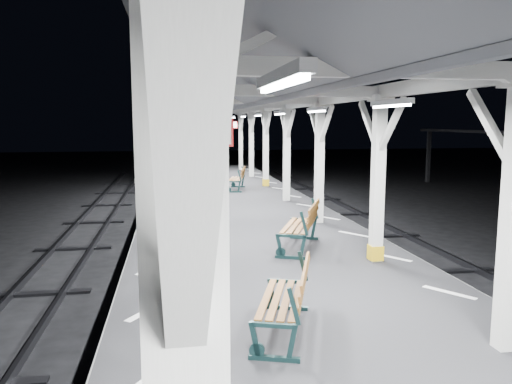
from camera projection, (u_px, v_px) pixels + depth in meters
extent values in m
plane|color=black|center=(305.00, 361.00, 7.98)|extent=(120.00, 120.00, 0.00)
cube|color=black|center=(305.00, 332.00, 7.91)|extent=(6.00, 50.00, 1.00)
cube|color=silver|center=(147.00, 311.00, 7.44)|extent=(1.00, 48.00, 0.01)
cube|color=silver|center=(449.00, 292.00, 8.25)|extent=(1.00, 48.00, 0.01)
cube|color=#2D2D33|center=(8.00, 380.00, 7.24)|extent=(0.08, 60.00, 0.16)
cube|color=silver|center=(178.00, 136.00, 1.81)|extent=(0.10, 0.99, 0.99)
cube|color=silver|center=(188.00, 157.00, 0.73)|extent=(0.10, 0.99, 0.99)
cube|color=silver|center=(176.00, 235.00, 5.34)|extent=(0.22, 0.22, 3.20)
cube|color=silver|center=(172.00, 77.00, 5.11)|extent=(0.40, 0.40, 0.12)
cube|color=silver|center=(173.00, 126.00, 5.71)|extent=(0.10, 0.99, 0.99)
cube|color=silver|center=(174.00, 127.00, 4.64)|extent=(0.10, 0.99, 0.99)
cube|color=silver|center=(174.00, 187.00, 9.24)|extent=(0.22, 0.22, 3.20)
cube|color=silver|center=(172.00, 96.00, 9.01)|extent=(0.40, 0.40, 0.12)
cube|color=gold|center=(176.00, 262.00, 9.44)|extent=(0.26, 0.26, 0.30)
cube|color=silver|center=(173.00, 125.00, 9.62)|extent=(0.10, 0.99, 0.99)
cube|color=silver|center=(173.00, 125.00, 8.55)|extent=(0.10, 0.99, 0.99)
cube|color=silver|center=(173.00, 168.00, 13.15)|extent=(0.22, 0.22, 3.20)
cube|color=silver|center=(172.00, 104.00, 12.92)|extent=(0.40, 0.40, 0.12)
cube|color=silver|center=(172.00, 124.00, 13.53)|extent=(0.10, 0.99, 0.99)
cube|color=silver|center=(172.00, 124.00, 12.45)|extent=(0.10, 0.99, 0.99)
cube|color=silver|center=(173.00, 157.00, 17.06)|extent=(0.22, 0.22, 3.20)
cube|color=silver|center=(172.00, 108.00, 16.82)|extent=(0.40, 0.40, 0.12)
cube|color=silver|center=(172.00, 123.00, 17.43)|extent=(0.10, 0.99, 0.99)
cube|color=silver|center=(172.00, 124.00, 16.36)|extent=(0.10, 0.99, 0.99)
cube|color=silver|center=(172.00, 151.00, 20.96)|extent=(0.22, 0.22, 3.20)
cube|color=silver|center=(172.00, 111.00, 20.73)|extent=(0.40, 0.40, 0.12)
cube|color=gold|center=(173.00, 184.00, 21.16)|extent=(0.26, 0.26, 0.30)
cube|color=silver|center=(172.00, 123.00, 21.34)|extent=(0.10, 0.99, 0.99)
cube|color=silver|center=(172.00, 123.00, 20.26)|extent=(0.10, 0.99, 0.99)
cube|color=silver|center=(172.00, 146.00, 24.87)|extent=(0.22, 0.22, 3.20)
cube|color=silver|center=(171.00, 113.00, 24.64)|extent=(0.40, 0.40, 0.12)
cube|color=silver|center=(172.00, 123.00, 25.24)|extent=(0.10, 0.99, 0.99)
cube|color=silver|center=(172.00, 123.00, 24.17)|extent=(0.10, 0.99, 0.99)
cube|color=silver|center=(172.00, 143.00, 28.77)|extent=(0.22, 0.22, 3.20)
cube|color=silver|center=(171.00, 114.00, 28.54)|extent=(0.40, 0.40, 0.12)
cube|color=silver|center=(172.00, 123.00, 29.15)|extent=(0.10, 0.99, 0.99)
cube|color=silver|center=(172.00, 123.00, 28.08)|extent=(0.10, 0.99, 0.99)
cube|color=silver|center=(512.00, 223.00, 6.00)|extent=(0.22, 0.22, 3.20)
cube|color=silver|center=(490.00, 126.00, 6.37)|extent=(0.10, 0.99, 0.99)
cube|color=silver|center=(378.00, 183.00, 9.90)|extent=(0.22, 0.22, 3.20)
cube|color=silver|center=(381.00, 98.00, 9.67)|extent=(0.40, 0.40, 0.12)
cube|color=gold|center=(375.00, 252.00, 10.10)|extent=(0.26, 0.26, 0.30)
cube|color=silver|center=(369.00, 124.00, 10.28)|extent=(0.10, 0.99, 0.99)
cube|color=silver|center=(392.00, 125.00, 9.21)|extent=(0.10, 0.99, 0.99)
cube|color=silver|center=(319.00, 166.00, 13.81)|extent=(0.22, 0.22, 3.20)
cube|color=silver|center=(320.00, 105.00, 13.58)|extent=(0.40, 0.40, 0.12)
cube|color=silver|center=(314.00, 124.00, 14.19)|extent=(0.10, 0.99, 0.99)
cube|color=silver|center=(326.00, 124.00, 13.11)|extent=(0.10, 0.99, 0.99)
cube|color=silver|center=(287.00, 156.00, 17.71)|extent=(0.22, 0.22, 3.20)
cube|color=silver|center=(287.00, 109.00, 17.48)|extent=(0.40, 0.40, 0.12)
cube|color=silver|center=(284.00, 123.00, 18.09)|extent=(0.10, 0.99, 0.99)
cube|color=silver|center=(291.00, 123.00, 17.02)|extent=(0.10, 0.99, 0.99)
cube|color=silver|center=(266.00, 150.00, 21.62)|extent=(0.22, 0.22, 3.20)
cube|color=silver|center=(266.00, 111.00, 21.39)|extent=(0.40, 0.40, 0.12)
cube|color=gold|center=(266.00, 182.00, 21.82)|extent=(0.26, 0.26, 0.30)
cube|color=silver|center=(264.00, 123.00, 22.00)|extent=(0.10, 0.99, 0.99)
cube|color=silver|center=(268.00, 123.00, 20.92)|extent=(0.10, 0.99, 0.99)
cube|color=silver|center=(251.00, 146.00, 25.53)|extent=(0.22, 0.22, 3.20)
cube|color=silver|center=(251.00, 113.00, 25.29)|extent=(0.40, 0.40, 0.12)
cube|color=silver|center=(250.00, 123.00, 25.90)|extent=(0.10, 0.99, 0.99)
cube|color=silver|center=(253.00, 123.00, 24.83)|extent=(0.10, 0.99, 0.99)
cube|color=silver|center=(241.00, 143.00, 29.43)|extent=(0.22, 0.22, 3.20)
cube|color=silver|center=(241.00, 114.00, 29.20)|extent=(0.40, 0.40, 0.12)
cube|color=silver|center=(239.00, 123.00, 29.81)|extent=(0.10, 0.99, 0.99)
cube|color=silver|center=(242.00, 123.00, 28.73)|extent=(0.10, 0.99, 0.99)
cube|color=silver|center=(172.00, 81.00, 7.04)|extent=(0.18, 48.00, 0.24)
cube|color=silver|center=(434.00, 84.00, 7.70)|extent=(0.18, 48.00, 0.24)
cube|color=silver|center=(358.00, 68.00, 5.42)|extent=(4.20, 0.14, 0.20)
cube|color=silver|center=(280.00, 91.00, 9.33)|extent=(4.20, 0.14, 0.20)
cube|color=silver|center=(248.00, 100.00, 13.23)|extent=(4.20, 0.14, 0.20)
cube|color=silver|center=(230.00, 105.00, 17.14)|extent=(4.20, 0.14, 0.20)
cube|color=silver|center=(219.00, 108.00, 21.04)|extent=(4.20, 0.14, 0.20)
cube|color=silver|center=(212.00, 110.00, 24.95)|extent=(4.20, 0.14, 0.20)
cube|color=silver|center=(206.00, 112.00, 28.85)|extent=(4.20, 0.14, 0.20)
cube|color=silver|center=(310.00, 18.00, 7.24)|extent=(0.16, 48.00, 0.20)
cube|color=#505258|center=(221.00, 43.00, 7.08)|extent=(2.80, 49.00, 1.45)
cube|color=#505258|center=(393.00, 47.00, 7.51)|extent=(2.80, 49.00, 1.45)
cube|color=silver|center=(281.00, 76.00, 3.29)|extent=(0.10, 1.35, 0.08)
cube|color=white|center=(281.00, 84.00, 3.30)|extent=(0.05, 1.25, 0.05)
cube|color=silver|center=(221.00, 101.00, 7.20)|extent=(0.10, 1.35, 0.08)
cube|color=white|center=(222.00, 105.00, 7.20)|extent=(0.05, 1.25, 0.05)
cube|color=silver|center=(204.00, 108.00, 11.10)|extent=(0.10, 1.35, 0.08)
cube|color=white|center=(204.00, 111.00, 11.11)|extent=(0.05, 1.25, 0.05)
cube|color=silver|center=(195.00, 112.00, 15.01)|extent=(0.10, 1.35, 0.08)
cube|color=white|center=(195.00, 114.00, 15.02)|extent=(0.05, 1.25, 0.05)
cube|color=silver|center=(190.00, 114.00, 18.91)|extent=(0.10, 1.35, 0.08)
cube|color=white|center=(190.00, 115.00, 18.92)|extent=(0.05, 1.25, 0.05)
cube|color=silver|center=(187.00, 115.00, 22.82)|extent=(0.10, 1.35, 0.08)
cube|color=white|center=(187.00, 117.00, 22.83)|extent=(0.05, 1.25, 0.05)
cube|color=silver|center=(185.00, 116.00, 26.73)|extent=(0.10, 1.35, 0.08)
cube|color=white|center=(185.00, 117.00, 26.73)|extent=(0.05, 1.25, 0.05)
cube|color=silver|center=(391.00, 102.00, 7.63)|extent=(0.10, 1.35, 0.08)
cube|color=white|center=(391.00, 106.00, 7.63)|extent=(0.05, 1.25, 0.05)
cube|color=silver|center=(316.00, 109.00, 11.53)|extent=(0.10, 1.35, 0.08)
cube|color=white|center=(316.00, 111.00, 11.54)|extent=(0.05, 1.25, 0.05)
cube|color=silver|center=(280.00, 112.00, 15.44)|extent=(0.10, 1.35, 0.08)
cube|color=white|center=(280.00, 114.00, 15.44)|extent=(0.05, 1.25, 0.05)
cube|color=silver|center=(258.00, 114.00, 19.34)|extent=(0.10, 1.35, 0.08)
cube|color=white|center=(258.00, 116.00, 19.35)|extent=(0.05, 1.25, 0.05)
cube|color=silver|center=(243.00, 116.00, 23.25)|extent=(0.10, 1.35, 0.08)
cube|color=white|center=(243.00, 117.00, 23.26)|extent=(0.05, 1.25, 0.05)
cube|color=silver|center=(233.00, 116.00, 27.15)|extent=(0.10, 1.35, 0.08)
cube|color=white|center=(233.00, 117.00, 27.16)|extent=(0.05, 1.25, 0.05)
cylinder|color=black|center=(213.00, 104.00, 6.24)|extent=(0.02, 0.02, 0.36)
cube|color=red|center=(214.00, 133.00, 6.29)|extent=(0.50, 0.03, 0.35)
cube|color=white|center=(214.00, 133.00, 6.29)|extent=(0.44, 0.04, 0.29)
cylinder|color=black|center=(232.00, 118.00, 24.52)|extent=(0.02, 0.02, 0.36)
cube|color=red|center=(232.00, 125.00, 24.57)|extent=(0.50, 0.03, 0.35)
cube|color=white|center=(232.00, 125.00, 24.57)|extent=(0.44, 0.05, 0.29)
cube|color=black|center=(428.00, 156.00, 31.54)|extent=(0.20, 0.20, 3.30)
sphere|color=silver|center=(489.00, 133.00, 25.46)|extent=(0.20, 0.20, 0.20)
sphere|color=silver|center=(430.00, 131.00, 31.32)|extent=(0.20, 0.20, 0.20)
cube|color=#122829|center=(274.00, 359.00, 5.88)|extent=(0.61, 0.25, 0.06)
cube|color=#122829|center=(255.00, 341.00, 5.89)|extent=(0.17, 0.10, 0.48)
cube|color=#122829|center=(292.00, 343.00, 5.82)|extent=(0.15, 0.09, 0.48)
cube|color=#122829|center=(294.00, 306.00, 5.76)|extent=(0.17, 0.10, 0.45)
cube|color=#122829|center=(287.00, 308.00, 7.50)|extent=(0.61, 0.25, 0.06)
cube|color=#122829|center=(272.00, 294.00, 7.50)|extent=(0.17, 0.10, 0.48)
cube|color=#122829|center=(301.00, 295.00, 7.44)|extent=(0.15, 0.09, 0.48)
cube|color=#122829|center=(303.00, 266.00, 7.37)|extent=(0.17, 0.10, 0.45)
cube|color=brown|center=(266.00, 298.00, 6.66)|extent=(0.59, 1.52, 0.04)
cube|color=brown|center=(276.00, 299.00, 6.64)|extent=(0.59, 1.52, 0.04)
cube|color=brown|center=(286.00, 299.00, 6.62)|extent=(0.59, 1.52, 0.04)
cube|color=brown|center=(296.00, 300.00, 6.60)|extent=(0.59, 1.52, 0.04)
cube|color=brown|center=(302.00, 290.00, 6.57)|extent=(0.55, 1.50, 0.10)
cube|color=brown|center=(304.00, 280.00, 6.55)|extent=(0.55, 1.50, 0.10)
cube|color=brown|center=(305.00, 270.00, 6.53)|extent=(0.55, 1.50, 0.10)
cube|color=#122829|center=(292.00, 258.00, 10.26)|extent=(0.65, 0.33, 0.07)
cube|color=#122829|center=(280.00, 246.00, 10.28)|extent=(0.18, 0.12, 0.53)
cube|color=#122829|center=(303.00, 247.00, 10.17)|extent=(0.17, 0.11, 0.53)
cube|color=#122829|center=(304.00, 224.00, 10.10)|extent=(0.19, 0.12, 0.50)
cube|color=#122829|center=(304.00, 238.00, 12.01)|extent=(0.65, 0.33, 0.07)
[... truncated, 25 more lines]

